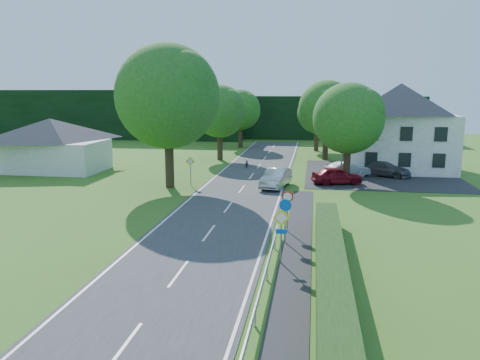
% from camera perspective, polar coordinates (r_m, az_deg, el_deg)
% --- Properties ---
extents(ground, '(160.00, 160.00, 0.00)m').
position_cam_1_polar(ground, '(15.86, -13.97, -19.25)').
color(ground, '#3B621C').
rests_on(ground, ground).
extents(road, '(7.00, 80.00, 0.04)m').
position_cam_1_polar(road, '(33.96, -0.83, -2.53)').
color(road, '#313133').
rests_on(road, ground).
extents(footpath, '(1.50, 44.00, 0.04)m').
position_cam_1_polar(footpath, '(16.55, 5.78, -17.51)').
color(footpath, '#242427').
rests_on(footpath, ground).
extents(parking_pad, '(14.00, 16.00, 0.04)m').
position_cam_1_polar(parking_pad, '(46.67, 16.68, 0.69)').
color(parking_pad, '#242427').
rests_on(parking_pad, ground).
extents(line_edge_left, '(0.12, 80.00, 0.01)m').
position_cam_1_polar(line_edge_left, '(34.65, -6.14, -2.28)').
color(line_edge_left, white).
rests_on(line_edge_left, road).
extents(line_edge_right, '(0.12, 80.00, 0.01)m').
position_cam_1_polar(line_edge_right, '(33.57, 4.65, -2.68)').
color(line_edge_right, white).
rests_on(line_edge_right, road).
extents(line_centre, '(0.12, 80.00, 0.01)m').
position_cam_1_polar(line_centre, '(33.96, -0.83, -2.49)').
color(line_centre, white).
rests_on(line_centre, road).
extents(hedge_right, '(1.20, 30.00, 1.30)m').
position_cam_1_polar(hedge_right, '(14.51, 11.82, -19.23)').
color(hedge_right, black).
rests_on(hedge_right, ground).
extents(tree_main, '(9.40, 9.40, 11.64)m').
position_cam_1_polar(tree_main, '(38.42, -8.75, 7.65)').
color(tree_main, '#1C5319').
rests_on(tree_main, ground).
extents(tree_left_far, '(7.00, 7.00, 8.58)m').
position_cam_1_polar(tree_left_far, '(53.75, -2.48, 7.00)').
color(tree_left_far, '#1C5319').
rests_on(tree_left_far, ground).
extents(tree_right_far, '(7.40, 7.40, 9.09)m').
position_cam_1_polar(tree_right_far, '(54.68, 10.47, 7.17)').
color(tree_right_far, '#1C5319').
rests_on(tree_right_far, ground).
extents(tree_left_back, '(6.60, 6.60, 8.07)m').
position_cam_1_polar(tree_left_back, '(65.46, 0.05, 7.47)').
color(tree_left_back, '#1C5319').
rests_on(tree_left_back, ground).
extents(tree_right_back, '(6.20, 6.20, 7.56)m').
position_cam_1_polar(tree_right_back, '(62.69, 9.36, 6.95)').
color(tree_right_back, '#1C5319').
rests_on(tree_right_back, ground).
extents(tree_right_mid, '(7.00, 7.00, 8.58)m').
position_cam_1_polar(tree_right_mid, '(40.82, 13.02, 5.53)').
color(tree_right_mid, '#1C5319').
rests_on(tree_right_mid, ground).
extents(treeline_left, '(44.00, 6.00, 8.00)m').
position_cam_1_polar(treeline_left, '(81.89, -15.43, 7.74)').
color(treeline_left, black).
rests_on(treeline_left, ground).
extents(treeline_right, '(30.00, 5.00, 7.00)m').
position_cam_1_polar(treeline_right, '(78.72, 10.77, 7.46)').
color(treeline_right, black).
rests_on(treeline_right, ground).
extents(bungalow_left, '(11.00, 6.50, 5.20)m').
position_cam_1_polar(bungalow_left, '(49.95, -22.03, 4.12)').
color(bungalow_left, '#BAB9B5').
rests_on(bungalow_left, ground).
extents(house_white, '(10.60, 8.40, 8.60)m').
position_cam_1_polar(house_white, '(49.40, 18.81, 6.24)').
color(house_white, silver).
rests_on(house_white, ground).
extents(streetlight, '(2.03, 0.18, 8.00)m').
position_cam_1_polar(streetlight, '(42.76, 12.26, 6.02)').
color(streetlight, slate).
rests_on(streetlight, ground).
extents(sign_priority_right, '(0.78, 0.09, 2.59)m').
position_cam_1_polar(sign_priority_right, '(21.46, 5.05, -5.64)').
color(sign_priority_right, slate).
rests_on(sign_priority_right, ground).
extents(sign_roundabout, '(0.64, 0.08, 2.37)m').
position_cam_1_polar(sign_roundabout, '(24.38, 5.54, -3.93)').
color(sign_roundabout, slate).
rests_on(sign_roundabout, ground).
extents(sign_speed_limit, '(0.64, 0.11, 2.37)m').
position_cam_1_polar(sign_speed_limit, '(26.29, 5.81, -2.64)').
color(sign_speed_limit, slate).
rests_on(sign_speed_limit, ground).
extents(sign_priority_left, '(0.78, 0.09, 2.44)m').
position_cam_1_polar(sign_priority_left, '(39.37, -6.07, 1.79)').
color(sign_priority_left, slate).
rests_on(sign_priority_left, ground).
extents(moving_car, '(2.47, 4.90, 1.54)m').
position_cam_1_polar(moving_car, '(38.53, 4.40, 0.25)').
color(moving_car, silver).
rests_on(moving_car, road).
extents(motorcycle, '(0.72, 1.75, 0.90)m').
position_cam_1_polar(motorcycle, '(48.43, 0.85, 2.07)').
color(motorcycle, black).
rests_on(motorcycle, road).
extents(parked_car_red, '(4.53, 2.74, 1.44)m').
position_cam_1_polar(parked_car_red, '(40.64, 11.73, 0.53)').
color(parked_car_red, maroon).
rests_on(parked_car_red, parking_pad).
extents(parked_car_silver_a, '(4.35, 3.10, 1.36)m').
position_cam_1_polar(parked_car_silver_a, '(44.40, 12.96, 1.29)').
color(parked_car_silver_a, silver).
rests_on(parked_car_silver_a, parking_pad).
extents(parked_car_grey, '(5.18, 3.94, 1.40)m').
position_cam_1_polar(parked_car_grey, '(45.61, 17.19, 1.35)').
color(parked_car_grey, '#55565B').
rests_on(parked_car_grey, parking_pad).
extents(parasol, '(2.77, 2.80, 2.06)m').
position_cam_1_polar(parasol, '(48.41, 16.00, 2.34)').
color(parasol, '#BE340F').
rests_on(parasol, parking_pad).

